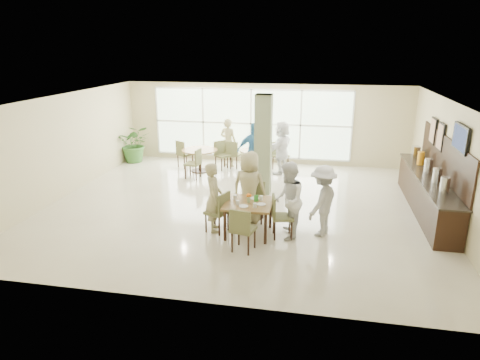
% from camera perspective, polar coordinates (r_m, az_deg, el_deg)
% --- Properties ---
extents(ground, '(10.00, 10.00, 0.00)m').
position_cam_1_polar(ground, '(11.34, 0.16, -3.45)').
color(ground, beige).
rests_on(ground, ground).
extents(room_shell, '(10.00, 10.00, 10.00)m').
position_cam_1_polar(room_shell, '(10.84, 0.16, 4.98)').
color(room_shell, white).
rests_on(room_shell, ground).
extents(window_bank, '(7.00, 0.04, 7.00)m').
position_cam_1_polar(window_bank, '(15.29, 1.45, 7.53)').
color(window_bank, silver).
rests_on(window_bank, ground).
extents(column, '(0.45, 0.45, 2.80)m').
position_cam_1_polar(column, '(12.00, 3.12, 4.71)').
color(column, '#747D57').
rests_on(column, ground).
extents(main_table, '(1.04, 1.04, 0.75)m').
position_cam_1_polar(main_table, '(9.46, 1.17, -3.49)').
color(main_table, brown).
rests_on(main_table, ground).
extents(round_table_left, '(1.19, 1.19, 0.75)m').
position_cam_1_polar(round_table_left, '(14.33, -5.39, 3.47)').
color(round_table_left, brown).
rests_on(round_table_left, ground).
extents(round_table_right, '(1.03, 1.03, 0.75)m').
position_cam_1_polar(round_table_right, '(14.21, 2.02, 3.28)').
color(round_table_right, brown).
rests_on(round_table_right, ground).
extents(chairs_main_table, '(2.04, 2.06, 0.95)m').
position_cam_1_polar(chairs_main_table, '(9.51, 1.27, -4.62)').
color(chairs_main_table, brown).
rests_on(chairs_main_table, ground).
extents(chairs_table_left, '(1.97, 1.76, 0.95)m').
position_cam_1_polar(chairs_table_left, '(14.35, -5.31, 3.01)').
color(chairs_table_left, brown).
rests_on(chairs_table_left, ground).
extents(chairs_table_right, '(2.18, 1.77, 0.95)m').
position_cam_1_polar(chairs_table_right, '(14.26, 1.99, 2.98)').
color(chairs_table_right, brown).
rests_on(chairs_table_right, ground).
extents(tabletop_clutter, '(0.76, 0.74, 0.21)m').
position_cam_1_polar(tabletop_clutter, '(9.39, 1.31, -2.71)').
color(tabletop_clutter, white).
rests_on(tabletop_clutter, main_table).
extents(buffet_counter, '(0.64, 4.70, 1.95)m').
position_cam_1_polar(buffet_counter, '(11.77, 23.75, -1.33)').
color(buffet_counter, black).
rests_on(buffet_counter, ground).
extents(wall_tv, '(0.06, 1.00, 0.58)m').
position_cam_1_polar(wall_tv, '(10.41, 27.35, 5.00)').
color(wall_tv, black).
rests_on(wall_tv, ground).
extents(framed_art_a, '(0.05, 0.55, 0.70)m').
position_cam_1_polar(framed_art_a, '(11.98, 25.18, 5.25)').
color(framed_art_a, black).
rests_on(framed_art_a, ground).
extents(framed_art_b, '(0.05, 0.55, 0.70)m').
position_cam_1_polar(framed_art_b, '(12.75, 24.36, 6.00)').
color(framed_art_b, black).
rests_on(framed_art_b, ground).
extents(potted_plant, '(1.53, 1.53, 1.34)m').
position_cam_1_polar(potted_plant, '(15.91, -13.87, 4.74)').
color(potted_plant, '#376C2B').
rests_on(potted_plant, ground).
extents(teen_left, '(0.54, 0.67, 1.59)m').
position_cam_1_polar(teen_left, '(9.63, -3.54, -2.31)').
color(teen_left, tan).
rests_on(teen_left, ground).
extents(teen_far, '(0.92, 0.63, 1.73)m').
position_cam_1_polar(teen_far, '(10.07, 1.26, -0.97)').
color(teen_far, tan).
rests_on(teen_far, ground).
extents(teen_right, '(0.71, 0.88, 1.71)m').
position_cam_1_polar(teen_right, '(9.30, 6.40, -2.76)').
color(teen_right, white).
rests_on(teen_right, ground).
extents(teen_standing, '(0.97, 1.19, 1.60)m').
position_cam_1_polar(teen_standing, '(9.56, 10.94, -2.74)').
color(teen_standing, '#AEAFB1').
rests_on(teen_standing, ground).
extents(adult_a, '(1.11, 0.69, 1.83)m').
position_cam_1_polar(adult_a, '(13.21, 1.87, 3.76)').
color(adult_a, teal).
rests_on(adult_a, ground).
extents(adult_b, '(1.21, 1.75, 1.73)m').
position_cam_1_polar(adult_b, '(14.08, 5.55, 4.36)').
color(adult_b, white).
rests_on(adult_b, ground).
extents(adult_standing, '(0.70, 0.57, 1.68)m').
position_cam_1_polar(adult_standing, '(14.87, -1.58, 5.04)').
color(adult_standing, tan).
rests_on(adult_standing, ground).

